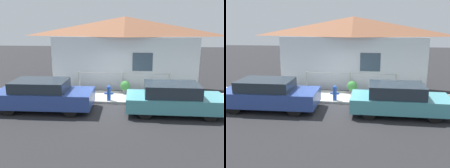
% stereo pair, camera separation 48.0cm
% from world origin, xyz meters
% --- Properties ---
extents(ground_plane, '(60.00, 60.00, 0.00)m').
position_xyz_m(ground_plane, '(0.00, 0.00, 0.00)').
color(ground_plane, '#262628').
extents(sidewalk, '(24.00, 1.99, 0.11)m').
position_xyz_m(sidewalk, '(0.00, 0.99, 0.05)').
color(sidewalk, '#B2AFA8').
rests_on(sidewalk, ground_plane).
extents(house, '(8.58, 2.23, 4.10)m').
position_xyz_m(house, '(0.00, 3.47, 3.29)').
color(house, silver).
rests_on(house, ground_plane).
extents(fence, '(4.90, 0.10, 1.06)m').
position_xyz_m(fence, '(0.00, 1.84, 0.69)').
color(fence, '#999993').
rests_on(fence, sidewalk).
extents(car_left, '(4.22, 1.87, 1.34)m').
position_xyz_m(car_left, '(-3.34, -1.05, 0.68)').
color(car_left, '#2D4793').
rests_on(car_left, ground_plane).
extents(car_right, '(4.05, 1.74, 1.31)m').
position_xyz_m(car_right, '(2.23, -1.05, 0.65)').
color(car_right, teal).
rests_on(car_right, ground_plane).
extents(fire_hydrant, '(0.43, 0.19, 0.73)m').
position_xyz_m(fire_hydrant, '(-0.62, 0.25, 0.49)').
color(fire_hydrant, blue).
rests_on(fire_hydrant, sidewalk).
extents(potted_plant_near_hydrant, '(0.53, 0.53, 0.68)m').
position_xyz_m(potted_plant_near_hydrant, '(0.12, 1.52, 0.49)').
color(potted_plant_near_hydrant, slate).
rests_on(potted_plant_near_hydrant, sidewalk).
extents(potted_plant_by_fence, '(0.50, 0.50, 0.65)m').
position_xyz_m(potted_plant_by_fence, '(-3.15, 1.29, 0.48)').
color(potted_plant_by_fence, slate).
rests_on(potted_plant_by_fence, sidewalk).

